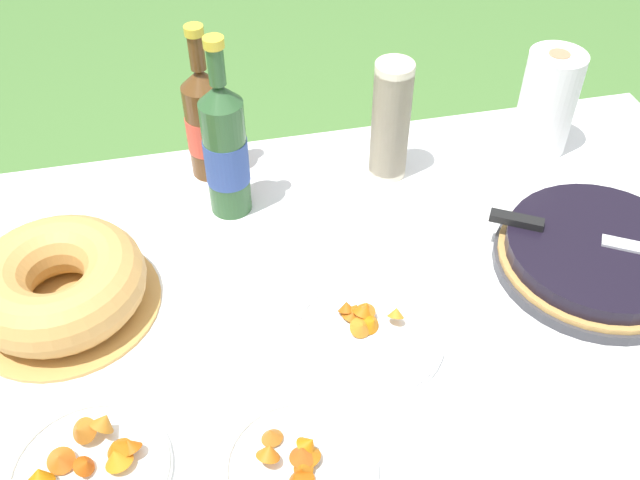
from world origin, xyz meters
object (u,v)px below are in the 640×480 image
at_px(bundt_cake, 59,284).
at_px(paper_towel_roll, 547,102).
at_px(serving_knife, 584,235).
at_px(snack_plate_right, 298,468).
at_px(snack_plate_near, 367,333).
at_px(cider_bottle_green, 226,150).
at_px(snack_plate_left, 89,468).
at_px(cider_bottle_amber, 206,122).
at_px(cup_stack, 391,121).
at_px(berry_tart, 596,254).

relative_size(bundt_cake, paper_towel_roll, 1.44).
height_order(serving_knife, bundt_cake, bundt_cake).
bearing_deg(snack_plate_right, serving_knife, 27.51).
bearing_deg(snack_plate_near, serving_knife, 11.80).
bearing_deg(cider_bottle_green, snack_plate_right, -88.28).
bearing_deg(cider_bottle_green, snack_plate_left, -116.83).
height_order(snack_plate_left, snack_plate_right, snack_plate_left).
height_order(cider_bottle_green, snack_plate_left, cider_bottle_green).
xyz_separation_m(cider_bottle_amber, snack_plate_right, (0.04, -0.67, -0.10)).
bearing_deg(cup_stack, cider_bottle_amber, 166.43).
relative_size(cup_stack, cider_bottle_green, 0.70).
height_order(cup_stack, cider_bottle_green, cider_bottle_green).
relative_size(berry_tart, snack_plate_near, 1.45).
relative_size(serving_knife, snack_plate_right, 1.61).
xyz_separation_m(berry_tart, snack_plate_right, (-0.56, -0.27, -0.01)).
distance_m(snack_plate_near, snack_plate_left, 0.44).
xyz_separation_m(cider_bottle_amber, snack_plate_near, (0.19, -0.47, -0.10)).
xyz_separation_m(snack_plate_right, paper_towel_roll, (0.62, 0.61, 0.09)).
bearing_deg(serving_knife, snack_plate_left, -133.46).
xyz_separation_m(snack_plate_left, snack_plate_right, (0.27, -0.06, -0.00)).
relative_size(cider_bottle_amber, snack_plate_right, 1.48).
bearing_deg(cider_bottle_amber, paper_towel_roll, -5.44).
xyz_separation_m(berry_tart, serving_knife, (-0.03, 0.02, 0.04)).
bearing_deg(snack_plate_left, paper_towel_roll, 31.76).
height_order(bundt_cake, snack_plate_left, bundt_cake).
height_order(cider_bottle_green, paper_towel_roll, cider_bottle_green).
bearing_deg(snack_plate_right, paper_towel_roll, 44.38).
distance_m(bundt_cake, snack_plate_right, 0.48).
height_order(serving_knife, cider_bottle_green, cider_bottle_green).
height_order(snack_plate_near, snack_plate_right, snack_plate_right).
relative_size(serving_knife, paper_towel_roll, 1.58).
bearing_deg(cider_bottle_amber, cider_bottle_green, -78.50).
bearing_deg(snack_plate_right, snack_plate_near, 53.42).
bearing_deg(snack_plate_right, cider_bottle_amber, 93.46).
relative_size(snack_plate_right, paper_towel_roll, 0.98).
bearing_deg(bundt_cake, snack_plate_near, -20.21).
bearing_deg(bundt_cake, cider_bottle_amber, 48.40).
xyz_separation_m(serving_knife, paper_towel_roll, (0.08, 0.33, 0.04)).
distance_m(snack_plate_left, snack_plate_right, 0.27).
bearing_deg(paper_towel_roll, serving_knife, -103.95).
distance_m(cup_stack, cider_bottle_amber, 0.34).
bearing_deg(snack_plate_near, paper_towel_roll, 40.80).
height_order(serving_knife, snack_plate_near, serving_knife).
xyz_separation_m(snack_plate_near, snack_plate_left, (-0.41, -0.14, 0.00)).
relative_size(bundt_cake, cider_bottle_amber, 0.99).
xyz_separation_m(serving_knife, bundt_cake, (-0.85, 0.09, -0.01)).
relative_size(bundt_cake, snack_plate_left, 1.41).
distance_m(cup_stack, cider_bottle_green, 0.31).
relative_size(snack_plate_left, snack_plate_right, 1.04).
height_order(cup_stack, paper_towel_roll, cup_stack).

